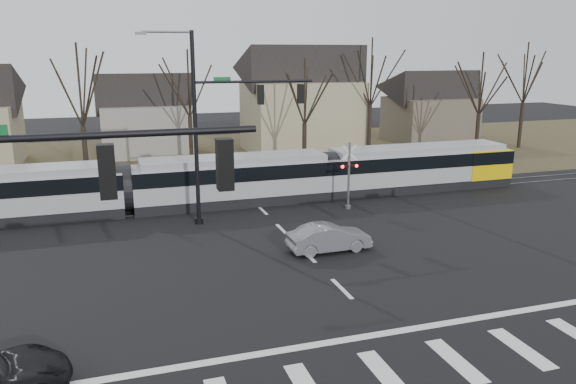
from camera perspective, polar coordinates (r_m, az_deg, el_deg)
name	(u,v)px	position (r m, az deg, el deg)	size (l,w,h in m)	color
ground	(363,310)	(21.01, 7.67, -11.82)	(140.00, 140.00, 0.00)	black
grass_verge	(209,158)	(50.53, -8.00, 3.48)	(140.00, 28.00, 0.01)	#38331E
crosswalk	(421,367)	(17.92, 13.37, -16.93)	(27.00, 2.60, 0.01)	silver
stop_line	(387,333)	(19.58, 9.98, -13.93)	(28.00, 0.35, 0.01)	silver
lane_dashes	(254,202)	(35.23, -3.48, -1.00)	(0.18, 30.00, 0.01)	silver
rail_pair	(255,202)	(35.04, -3.39, -1.04)	(90.00, 1.52, 0.06)	#59595E
tram	(232,178)	(34.55, -5.74, 1.41)	(39.21, 2.91, 2.97)	gray
sedan	(329,238)	(26.49, 4.18, -4.66)	(3.99, 1.49, 1.30)	slate
signal_pole_near_left	(0,242)	(11.70, -27.21, -4.51)	(9.28, 0.44, 10.20)	black
signal_pole_far	(225,118)	(30.29, -6.43, 7.45)	(9.28, 0.44, 10.20)	black
rail_crossing_signal	(349,178)	(33.43, 6.19, 1.44)	(1.08, 0.36, 4.00)	#59595B
tree_row	(246,107)	(44.42, -4.29, 8.65)	(59.20, 7.20, 10.00)	black
house_b	(146,110)	(53.36, -14.24, 8.04)	(8.64, 7.56, 7.65)	gray
house_c	(301,95)	(53.06, 1.37, 9.80)	(10.80, 8.64, 10.10)	gray
house_d	(430,103)	(61.45, 14.23, 8.77)	(8.64, 7.56, 7.65)	brown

